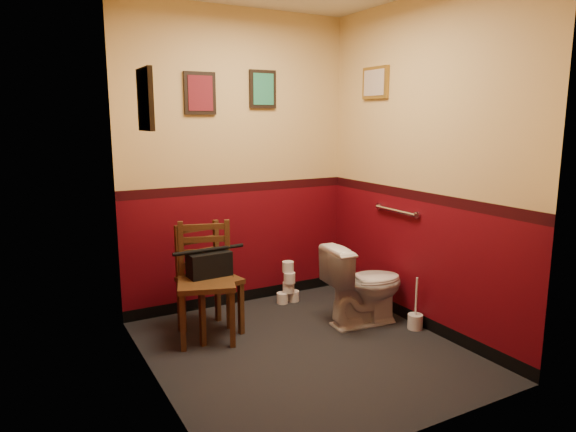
% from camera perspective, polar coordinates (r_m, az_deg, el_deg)
% --- Properties ---
extents(floor, '(2.20, 2.40, 0.00)m').
position_cam_1_polar(floor, '(4.04, 1.77, -14.67)').
color(floor, black).
rests_on(floor, ground).
extents(wall_back, '(2.20, 0.00, 2.70)m').
position_cam_1_polar(wall_back, '(4.74, -5.59, 6.04)').
color(wall_back, '#54060E').
rests_on(wall_back, ground).
extents(wall_front, '(2.20, 0.00, 2.70)m').
position_cam_1_polar(wall_front, '(2.72, 14.94, 2.27)').
color(wall_front, '#54060E').
rests_on(wall_front, ground).
extents(wall_left, '(0.00, 2.40, 2.70)m').
position_cam_1_polar(wall_left, '(3.25, -15.04, 3.60)').
color(wall_left, '#54060E').
rests_on(wall_left, ground).
extents(wall_right, '(0.00, 2.40, 2.70)m').
position_cam_1_polar(wall_right, '(4.34, 14.54, 5.32)').
color(wall_right, '#54060E').
rests_on(wall_right, ground).
extents(grab_bar, '(0.05, 0.56, 0.06)m').
position_cam_1_polar(grab_bar, '(4.55, 11.87, 0.59)').
color(grab_bar, silver).
rests_on(grab_bar, wall_right).
extents(framed_print_back_a, '(0.28, 0.04, 0.36)m').
position_cam_1_polar(framed_print_back_a, '(4.58, -9.76, 13.29)').
color(framed_print_back_a, black).
rests_on(framed_print_back_a, wall_back).
extents(framed_print_back_b, '(0.26, 0.04, 0.34)m').
position_cam_1_polar(framed_print_back_b, '(4.82, -2.82, 13.89)').
color(framed_print_back_b, black).
rests_on(framed_print_back_b, wall_back).
extents(framed_print_left, '(0.04, 0.30, 0.38)m').
position_cam_1_polar(framed_print_left, '(3.33, -15.55, 12.36)').
color(framed_print_left, black).
rests_on(framed_print_left, wall_left).
extents(framed_print_right, '(0.04, 0.34, 0.28)m').
position_cam_1_polar(framed_print_right, '(4.77, 9.67, 14.39)').
color(framed_print_right, olive).
rests_on(framed_print_right, wall_right).
extents(toilet, '(0.73, 0.45, 0.69)m').
position_cam_1_polar(toilet, '(4.45, 8.45, -7.57)').
color(toilet, white).
rests_on(toilet, floor).
extents(toilet_brush, '(0.13, 0.13, 0.45)m').
position_cam_1_polar(toilet_brush, '(4.51, 13.95, -11.20)').
color(toilet_brush, silver).
rests_on(toilet_brush, floor).
extents(chair_left, '(0.55, 0.55, 0.93)m').
position_cam_1_polar(chair_left, '(4.15, -9.11, -7.19)').
color(chair_left, '#523218').
rests_on(chair_left, floor).
extents(chair_right, '(0.49, 0.49, 0.90)m').
position_cam_1_polar(chair_right, '(4.27, -8.97, -6.93)').
color(chair_right, '#523218').
rests_on(chair_right, floor).
extents(handbag, '(0.35, 0.19, 0.25)m').
position_cam_1_polar(handbag, '(4.20, -8.74, -5.39)').
color(handbag, black).
rests_on(handbag, chair_right).
extents(tp_stack, '(0.23, 0.14, 0.40)m').
position_cam_1_polar(tp_stack, '(4.94, 0.04, -7.69)').
color(tp_stack, silver).
rests_on(tp_stack, floor).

